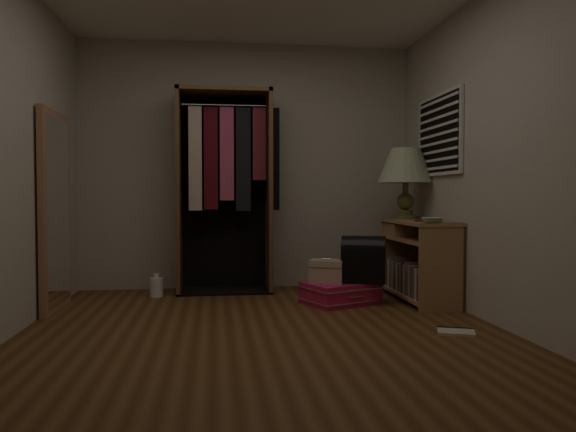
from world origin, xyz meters
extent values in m
plane|color=#563418|center=(0.00, 0.00, 0.00)|extent=(4.00, 4.00, 0.00)
cube|color=beige|center=(0.00, 2.00, 1.30)|extent=(3.50, 0.02, 2.60)
cube|color=beige|center=(0.00, -2.00, 1.30)|extent=(3.50, 0.02, 2.60)
cube|color=beige|center=(1.75, 0.00, 1.30)|extent=(0.02, 4.00, 2.60)
cube|color=beige|center=(-1.75, 0.00, 1.30)|extent=(0.02, 4.00, 2.60)
cube|color=white|center=(1.73, 1.00, 1.55)|extent=(0.03, 0.96, 0.76)
cube|color=black|center=(1.73, 1.00, 1.55)|extent=(0.03, 0.90, 0.70)
cube|color=white|center=(1.71, 1.00, 1.24)|extent=(0.01, 0.88, 0.02)
cube|color=white|center=(1.71, 1.00, 1.32)|extent=(0.01, 0.88, 0.02)
cube|color=white|center=(1.71, 1.00, 1.39)|extent=(0.01, 0.88, 0.02)
cube|color=white|center=(1.71, 1.00, 1.47)|extent=(0.01, 0.88, 0.02)
cube|color=white|center=(1.71, 1.00, 1.55)|extent=(0.01, 0.88, 0.02)
cube|color=white|center=(1.71, 1.00, 1.63)|extent=(0.01, 0.88, 0.02)
cube|color=white|center=(1.71, 1.00, 1.71)|extent=(0.01, 0.88, 0.02)
cube|color=white|center=(1.71, 1.00, 1.78)|extent=(0.01, 0.88, 0.02)
cube|color=white|center=(1.71, 1.00, 1.86)|extent=(0.01, 0.88, 0.02)
cube|color=#A57850|center=(1.54, 0.46, 0.38)|extent=(0.40, 0.03, 0.75)
cube|color=#A57850|center=(1.54, 1.54, 0.38)|extent=(0.40, 0.03, 0.75)
cube|color=#A57850|center=(1.54, 1.00, 0.06)|extent=(0.40, 1.04, 0.03)
cube|color=#A57850|center=(1.54, 1.00, 0.57)|extent=(0.40, 1.04, 0.03)
cube|color=#A57850|center=(1.54, 1.00, 0.73)|extent=(0.42, 1.12, 0.03)
cube|color=brown|center=(1.73, 1.00, 0.38)|extent=(0.02, 1.10, 0.75)
cube|color=#A57850|center=(1.53, 1.33, 0.65)|extent=(0.36, 0.38, 0.13)
cube|color=gray|center=(1.45, 0.53, 0.20)|extent=(0.17, 0.05, 0.25)
cube|color=#4C3833|center=(1.47, 0.58, 0.19)|extent=(0.19, 0.04, 0.23)
cube|color=#B7AD99|center=(1.48, 0.63, 0.21)|extent=(0.21, 0.05, 0.27)
cube|color=brown|center=(1.45, 0.69, 0.22)|extent=(0.17, 0.05, 0.29)
cube|color=#3F4C59|center=(1.48, 0.75, 0.21)|extent=(0.21, 0.04, 0.27)
cube|color=gray|center=(1.47, 0.80, 0.22)|extent=(0.20, 0.05, 0.28)
cube|color=#59594C|center=(1.47, 0.86, 0.19)|extent=(0.19, 0.05, 0.22)
cube|color=#B2724C|center=(1.45, 0.91, 0.22)|extent=(0.16, 0.03, 0.30)
cube|color=beige|center=(1.46, 0.94, 0.21)|extent=(0.18, 0.03, 0.27)
cube|color=#332D38|center=(1.45, 0.99, 0.22)|extent=(0.17, 0.04, 0.29)
cube|color=gray|center=(1.48, 1.04, 0.20)|extent=(0.22, 0.05, 0.26)
cube|color=#4C3833|center=(1.46, 1.09, 0.20)|extent=(0.17, 0.03, 0.26)
cube|color=#B7AD99|center=(1.45, 1.14, 0.21)|extent=(0.17, 0.04, 0.26)
cube|color=brown|center=(1.45, 1.19, 0.23)|extent=(0.17, 0.03, 0.31)
cube|color=#3F4C59|center=(1.47, 1.23, 0.22)|extent=(0.20, 0.03, 0.28)
cube|color=gray|center=(1.48, 1.27, 0.21)|extent=(0.22, 0.04, 0.27)
cube|color=#59594C|center=(1.48, 1.32, 0.23)|extent=(0.22, 0.05, 0.31)
cube|color=#B2724C|center=(1.48, 1.37, 0.22)|extent=(0.22, 0.03, 0.28)
cube|color=beige|center=(1.45, 1.40, 0.21)|extent=(0.15, 0.04, 0.28)
cube|color=#332D38|center=(1.45, 1.45, 0.19)|extent=(0.16, 0.04, 0.24)
cube|color=brown|center=(-0.70, 1.74, 1.02)|extent=(0.04, 0.50, 2.05)
cube|color=brown|center=(0.20, 1.74, 1.02)|extent=(0.04, 0.50, 2.05)
cube|color=brown|center=(-0.25, 1.74, 2.03)|extent=(0.95, 0.50, 0.04)
cube|color=black|center=(-0.25, 1.98, 1.02)|extent=(0.95, 0.02, 2.05)
cube|color=black|center=(-0.25, 1.74, 0.01)|extent=(0.95, 0.50, 0.02)
cylinder|color=white|center=(-0.25, 1.74, 1.90)|extent=(0.87, 0.02, 0.02)
cube|color=beige|center=(-0.54, 1.72, 1.35)|extent=(0.13, 0.13, 1.04)
cube|color=#590F19|center=(-0.38, 1.72, 1.36)|extent=(0.14, 0.10, 1.03)
cube|color=#BF4C72|center=(-0.22, 1.72, 1.40)|extent=(0.14, 0.12, 0.93)
cube|color=black|center=(-0.06, 1.72, 1.35)|extent=(0.15, 0.12, 1.04)
cube|color=maroon|center=(0.10, 1.72, 1.51)|extent=(0.14, 0.12, 0.73)
cube|color=black|center=(0.25, 1.72, 1.35)|extent=(0.11, 0.15, 1.03)
cube|color=#AC7753|center=(-1.71, 1.00, 0.85)|extent=(0.05, 0.80, 1.70)
cube|color=white|center=(-1.68, 1.00, 0.85)|extent=(0.01, 0.68, 1.58)
cube|color=#C71850|center=(0.78, 0.95, 0.10)|extent=(0.75, 0.66, 0.20)
cube|color=white|center=(0.78, 0.95, 0.04)|extent=(0.78, 0.69, 0.01)
cube|color=white|center=(0.78, 0.95, 0.15)|extent=(0.78, 0.69, 0.01)
cylinder|color=white|center=(0.87, 0.74, 0.10)|extent=(0.14, 0.07, 0.02)
cube|color=tan|center=(0.65, 0.95, 0.30)|extent=(0.35, 0.30, 0.20)
cube|color=brown|center=(0.65, 0.95, 0.34)|extent=(0.36, 0.30, 0.01)
cylinder|color=white|center=(0.65, 0.95, 0.41)|extent=(0.08, 0.04, 0.01)
cube|color=black|center=(0.99, 0.91, 0.35)|extent=(0.45, 0.36, 0.30)
cylinder|color=black|center=(0.99, 0.91, 0.49)|extent=(0.45, 0.36, 0.25)
cylinder|color=#4F572A|center=(1.54, 1.39, 0.77)|extent=(0.27, 0.27, 0.04)
cylinder|color=#4F572A|center=(1.54, 1.39, 0.82)|extent=(0.16, 0.16, 0.05)
sphere|color=#4F572A|center=(1.54, 1.39, 0.93)|extent=(0.19, 0.19, 0.17)
cylinder|color=#4F572A|center=(1.54, 1.39, 1.06)|extent=(0.07, 0.07, 0.10)
cone|color=beige|center=(1.54, 1.39, 1.28)|extent=(0.64, 0.64, 0.34)
cone|color=beige|center=(1.54, 1.39, 1.28)|extent=(0.57, 0.57, 0.32)
cylinder|color=olive|center=(1.54, 0.78, 0.76)|extent=(0.30, 0.30, 0.01)
imported|color=#B2D4B1|center=(1.49, 0.57, 0.77)|extent=(0.22, 0.22, 0.05)
cylinder|color=white|center=(-0.92, 1.53, 0.09)|extent=(0.16, 0.16, 0.18)
cylinder|color=white|center=(-0.92, 1.53, 0.20)|extent=(0.07, 0.07, 0.04)
cube|color=beige|center=(1.35, -0.24, 0.01)|extent=(0.31, 0.28, 0.02)
cube|color=black|center=(1.38, -0.16, 0.01)|extent=(0.25, 0.12, 0.02)
camera|label=1|loc=(-0.35, -4.01, 0.97)|focal=35.00mm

